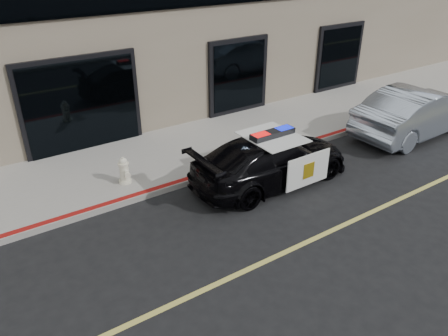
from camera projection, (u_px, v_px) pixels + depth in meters
ground at (255, 266)px, 8.54m from camera, size 120.00×120.00×0.00m
sidewalk_n at (143, 162)px, 12.37m from camera, size 60.00×3.50×0.15m
police_car at (271, 159)px, 11.23m from camera, size 2.02×4.42×1.45m
silver_sedan at (417, 112)px, 13.94m from camera, size 1.91×4.85×1.57m
fire_hydrant at (124, 171)px, 11.03m from camera, size 0.32×0.45×0.71m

